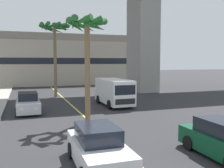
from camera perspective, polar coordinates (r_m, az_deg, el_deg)
The scene contains 8 objects.
lane_stripe_center at distance 22.49m, azimuth -8.42°, elevation -5.15°, with size 0.14×56.00×0.01m, color #DBCC4C.
pier_building_backdrop at distance 46.20m, azimuth -14.14°, elevation 5.18°, with size 36.29×8.04×8.57m.
car_queue_front at distance 11.69m, azimuth 23.56°, elevation -11.41°, with size 1.88×4.12×1.56m.
car_queue_second at distance 9.85m, azimuth -3.07°, elevation -14.08°, with size 1.90×4.13×1.56m.
car_queue_third at distance 21.00m, azimuth -18.14°, elevation -4.08°, with size 1.86×4.11×1.56m.
delivery_van at distance 23.06m, azimuth 0.45°, elevation -1.62°, with size 2.22×5.28×2.36m.
palm_tree_near_median at distance 16.77m, azimuth -5.54°, elevation 10.82°, with size 2.76×2.75×6.87m.
palm_tree_mid_median at distance 29.32m, azimuth -12.63°, elevation 10.82°, with size 3.42×3.43×8.21m.
Camera 1 is at (-4.08, 2.24, 3.93)m, focal length 41.23 mm.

